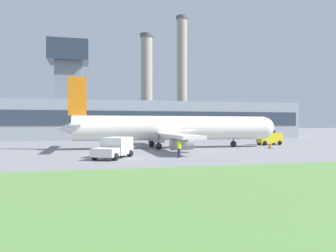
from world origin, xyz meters
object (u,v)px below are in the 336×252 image
Objects in this scene: airplane at (171,129)px; pushback_tug at (269,138)px; baggage_truck at (115,148)px; ground_crew_person at (179,148)px.

airplane is 8.00× the size of pushback_tug.
baggage_truck is 3.17× the size of ground_crew_person.
ground_crew_person is (-2.31, -11.99, -1.68)m from airplane.
airplane is at bearing -170.10° from pushback_tug.
baggage_truck is (-8.21, -10.85, -1.62)m from airplane.
airplane reaches higher than pushback_tug.
airplane reaches higher than ground_crew_person.
baggage_truck reaches higher than ground_crew_person.
airplane is 12.33m from ground_crew_person.
airplane is 16.74× the size of ground_crew_person.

